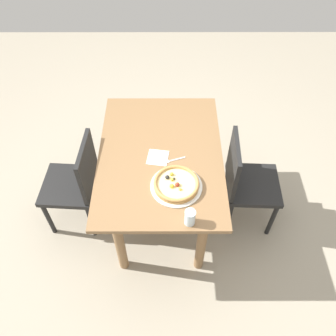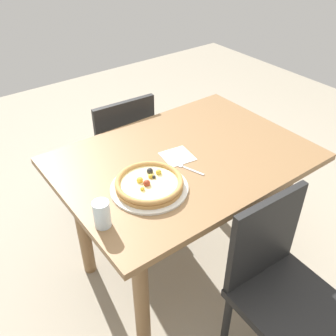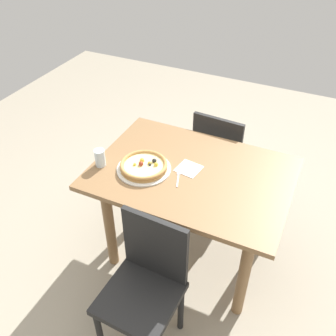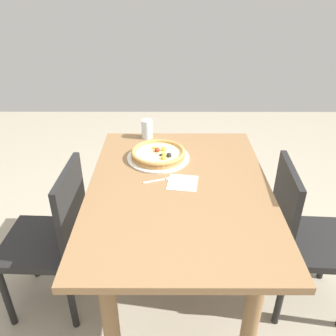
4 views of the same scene
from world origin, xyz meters
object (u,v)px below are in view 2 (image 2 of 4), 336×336
Objects in this scene: dining_table at (184,178)px; pizza at (149,183)px; chair_far at (119,151)px; drinking_glass at (102,214)px; fork at (185,168)px; chair_near at (279,285)px; napkin at (177,156)px; plate at (149,188)px.

dining_table is 4.11× the size of pizza.
drinking_glass is at bearing -119.27° from chair_far.
pizza is (-0.28, -0.11, 0.16)m from dining_table.
chair_near is at bearing 167.30° from fork.
chair_near is 7.67× the size of drinking_glass.
chair_far is 0.86m from pizza.
chair_far reaches higher than fork.
dining_table is at bearing -54.93° from fork.
chair_far is at bearing 88.08° from napkin.
pizza reaches higher than fork.
chair_near is 0.68m from plate.
chair_far is 5.36× the size of fork.
drinking_glass is (-0.53, -0.82, 0.36)m from chair_far.
napkin is (-0.02, -0.63, 0.31)m from chair_far.
chair_near is 1.00× the size of chair_far.
pizza is 2.10× the size of napkin.
napkin is at bearing -34.69° from fork.
chair_near reaches higher than fork.
plate reaches higher than fork.
napkin is (-0.03, 0.02, 0.14)m from dining_table.
chair_near is at bearing -62.50° from plate.
plate is 0.28m from napkin.
drinking_glass reaches higher than dining_table.
dining_table is 0.67m from chair_far.
drinking_glass is at bearing -164.29° from plate.
pizza is at bearing -159.24° from dining_table.
chair_near is at bearing -87.24° from napkin.
plate is at bearing 15.71° from drinking_glass.
napkin is at bearing 26.46° from plate.
dining_table is 1.39× the size of chair_near.
drinking_glass is 0.81× the size of napkin.
chair_far is 2.58× the size of plate.
chair_far is at bearing 70.27° from plate.
drinking_glass is at bearing -158.89° from napkin.
chair_near and chair_far have the same top height.
drinking_glass is (-0.54, -0.18, 0.19)m from dining_table.
pizza is (-0.28, 0.54, 0.34)m from chair_near.
drinking_glass reaches higher than fork.
fork is at bearing 11.78° from drinking_glass.
fork is 0.10m from napkin.
plate is (-0.27, -0.75, 0.31)m from chair_far.
plate is 1.14× the size of pizza.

